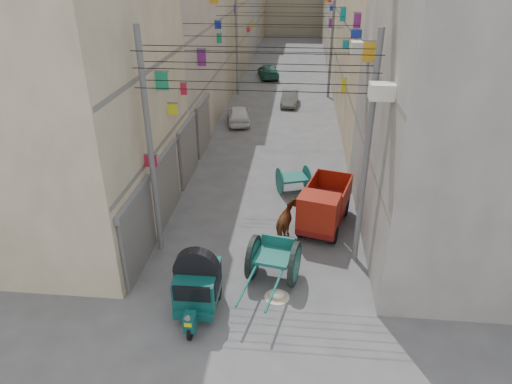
# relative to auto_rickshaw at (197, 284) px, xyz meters

# --- Properties ---
(building_row_left) EXTENTS (8.00, 62.00, 14.00)m
(building_row_left) POSITION_rel_auto_rickshaw_xyz_m (-6.53, 31.35, 5.47)
(building_row_left) COLOR beige
(building_row_left) RESTS_ON ground
(building_row_right) EXTENTS (8.00, 62.00, 14.00)m
(building_row_right) POSITION_rel_auto_rickshaw_xyz_m (9.46, 31.35, 5.47)
(building_row_right) COLOR #99938F
(building_row_right) RESTS_ON ground
(shutters_left) EXTENTS (0.18, 14.40, 2.88)m
(shutters_left) POSITION_rel_auto_rickshaw_xyz_m (-2.45, 7.60, 0.50)
(shutters_left) COLOR #4C4C51
(shutters_left) RESTS_ON ground
(signboards) EXTENTS (8.22, 40.52, 5.67)m
(signboards) POSITION_rel_auto_rickshaw_xyz_m (1.46, 18.88, 2.44)
(signboards) COLOR #172DA4
(signboards) RESTS_ON ground
(ac_units) EXTENTS (0.70, 6.55, 3.35)m
(ac_units) POSITION_rel_auto_rickshaw_xyz_m (5.12, 4.89, 6.44)
(ac_units) COLOR beige
(ac_units) RESTS_ON ground
(utility_poles) EXTENTS (7.40, 22.20, 8.00)m
(utility_poles) POSITION_rel_auto_rickshaw_xyz_m (1.47, 14.23, 3.01)
(utility_poles) COLOR #605F62
(utility_poles) RESTS_ON ground
(overhead_cables) EXTENTS (7.40, 22.52, 1.12)m
(overhead_cables) POSITION_rel_auto_rickshaw_xyz_m (1.47, 11.63, 5.78)
(overhead_cables) COLOR black
(overhead_cables) RESTS_ON ground
(auto_rickshaw) EXTENTS (1.37, 2.39, 1.68)m
(auto_rickshaw) POSITION_rel_auto_rickshaw_xyz_m (0.00, 0.00, 0.00)
(auto_rickshaw) COLOR black
(auto_rickshaw) RESTS_ON ground
(tonga_cart) EXTENTS (1.89, 3.56, 1.52)m
(tonga_cart) POSITION_rel_auto_rickshaw_xyz_m (2.20, 1.71, -0.20)
(tonga_cart) COLOR black
(tonga_cart) RESTS_ON ground
(mini_truck) EXTENTS (2.36, 3.69, 1.92)m
(mini_truck) POSITION_rel_auto_rickshaw_xyz_m (3.92, 5.07, -0.07)
(mini_truck) COLOR black
(mini_truck) RESTS_ON ground
(second_cart) EXTENTS (1.71, 1.61, 1.23)m
(second_cart) POSITION_rel_auto_rickshaw_xyz_m (2.70, 8.38, -0.33)
(second_cart) COLOR #145750
(second_cart) RESTS_ON ground
(feed_sack) EXTENTS (0.50, 0.40, 0.25)m
(feed_sack) POSITION_rel_auto_rickshaw_xyz_m (2.38, 0.79, -0.86)
(feed_sack) COLOR beige
(feed_sack) RESTS_ON ground
(horse) EXTENTS (1.00, 1.83, 1.47)m
(horse) POSITION_rel_auto_rickshaw_xyz_m (2.60, 4.23, -0.25)
(horse) COLOR #5C2716
(horse) RESTS_ON ground
(distant_car_white) EXTENTS (1.95, 3.61, 1.17)m
(distant_car_white) POSITION_rel_auto_rickshaw_xyz_m (-1.13, 18.11, -0.41)
(distant_car_white) COLOR white
(distant_car_white) RESTS_ON ground
(distant_car_grey) EXTENTS (1.28, 3.27, 1.06)m
(distant_car_grey) POSITION_rel_auto_rickshaw_xyz_m (2.11, 22.72, -0.46)
(distant_car_grey) COLOR #5A5F5D
(distant_car_grey) RESTS_ON ground
(distant_car_green) EXTENTS (2.41, 4.31, 1.18)m
(distant_car_green) POSITION_rel_auto_rickshaw_xyz_m (-0.12, 31.28, -0.40)
(distant_car_green) COLOR #1D5547
(distant_car_green) RESTS_ON ground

